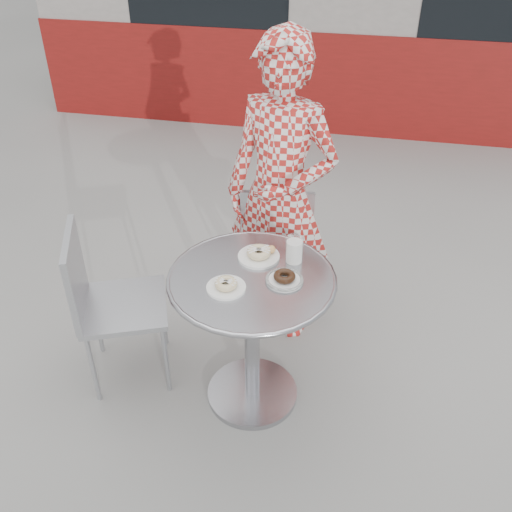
% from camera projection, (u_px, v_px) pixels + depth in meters
% --- Properties ---
extents(ground, '(60.00, 60.00, 0.00)m').
position_uv_depth(ground, '(252.00, 392.00, 3.08)').
color(ground, '#9A9892').
rests_on(ground, ground).
extents(bistro_table, '(0.79, 0.79, 0.80)m').
position_uv_depth(bistro_table, '(252.00, 309.00, 2.72)').
color(bistro_table, '#B1B1B6').
rests_on(bistro_table, ground).
extents(chair_far, '(0.47, 0.47, 0.87)m').
position_uv_depth(chair_far, '(276.00, 262.00, 3.61)').
color(chair_far, '#A9ACB1').
rests_on(chair_far, ground).
extents(chair_left, '(0.57, 0.56, 0.91)m').
position_uv_depth(chair_left, '(126.00, 333.00, 3.06)').
color(chair_left, '#A9ACB1').
rests_on(chair_left, ground).
extents(seated_person, '(0.73, 0.59, 1.74)m').
position_uv_depth(seated_person, '(281.00, 196.00, 3.08)').
color(seated_person, '#AC1E1A').
rests_on(seated_person, ground).
extents(plate_far, '(0.20, 0.20, 0.05)m').
position_uv_depth(plate_far, '(259.00, 254.00, 2.72)').
color(plate_far, white).
rests_on(plate_far, bistro_table).
extents(plate_near, '(0.18, 0.18, 0.05)m').
position_uv_depth(plate_near, '(226.00, 285.00, 2.53)').
color(plate_near, white).
rests_on(plate_near, bistro_table).
extents(plate_checker, '(0.17, 0.17, 0.05)m').
position_uv_depth(plate_checker, '(284.00, 279.00, 2.58)').
color(plate_checker, white).
rests_on(plate_checker, bistro_table).
extents(milk_cup, '(0.08, 0.08, 0.13)m').
position_uv_depth(milk_cup, '(294.00, 250.00, 2.68)').
color(milk_cup, white).
rests_on(milk_cup, bistro_table).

